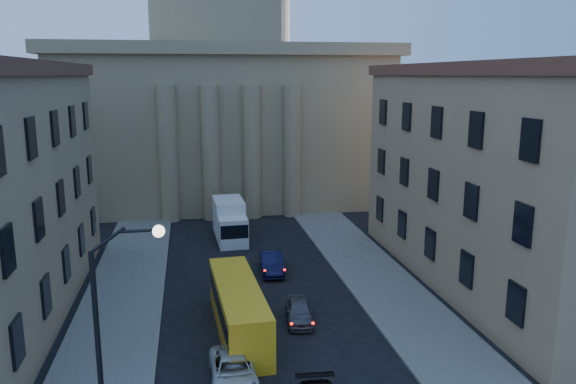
% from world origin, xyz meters
% --- Properties ---
extents(sidewalk_left, '(5.00, 60.00, 0.15)m').
position_xyz_m(sidewalk_left, '(-8.50, 18.00, 0.07)').
color(sidewalk_left, '#605E58').
rests_on(sidewalk_left, ground).
extents(sidewalk_right, '(5.00, 60.00, 0.15)m').
position_xyz_m(sidewalk_right, '(8.50, 18.00, 0.07)').
color(sidewalk_right, '#605E58').
rests_on(sidewalk_right, ground).
extents(church, '(68.02, 28.76, 36.60)m').
position_xyz_m(church, '(0.00, 55.47, 11.88)').
color(church, '#847451').
rests_on(church, ground).
extents(building_right, '(11.60, 26.60, 14.70)m').
position_xyz_m(building_right, '(17.00, 22.00, 7.42)').
color(building_right, '#A1815F').
rests_on(building_right, ground).
extents(street_lamp, '(2.62, 0.44, 8.83)m').
position_xyz_m(street_lamp, '(-6.97, 8.00, 5.29)').
color(street_lamp, black).
rests_on(street_lamp, ground).
extents(car_left_mid, '(2.10, 4.51, 1.25)m').
position_xyz_m(car_left_mid, '(-2.41, 12.26, 0.63)').
color(car_left_mid, silver).
rests_on(car_left_mid, ground).
extents(car_right_far, '(1.93, 3.86, 1.26)m').
position_xyz_m(car_right_far, '(1.86, 18.21, 0.63)').
color(car_right_far, '#505055').
rests_on(car_right_far, ground).
extents(car_right_distant, '(1.82, 4.53, 1.46)m').
position_xyz_m(car_right_distant, '(1.52, 26.70, 0.73)').
color(car_right_distant, black).
rests_on(car_right_distant, ground).
extents(city_bus, '(2.73, 9.84, 2.74)m').
position_xyz_m(city_bus, '(-1.70, 17.44, 1.47)').
color(city_bus, yellow).
rests_on(city_bus, ground).
extents(box_truck, '(2.65, 6.22, 3.37)m').
position_xyz_m(box_truck, '(-0.80, 35.33, 1.59)').
color(box_truck, silver).
rests_on(box_truck, ground).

